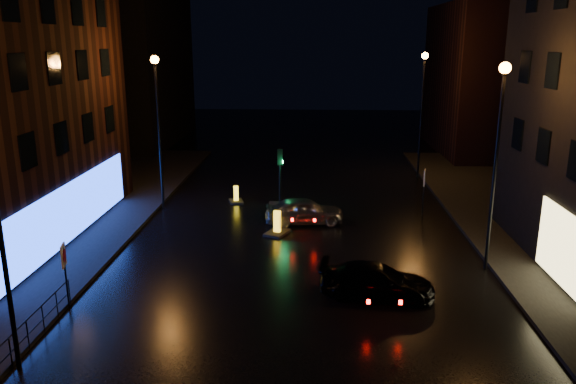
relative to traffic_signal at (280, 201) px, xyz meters
name	(u,v)px	position (x,y,z in m)	size (l,w,h in m)	color
ground	(291,339)	(1.20, -14.00, -0.50)	(120.00, 120.00, 0.00)	black
building_far_left	(130,64)	(-14.80, 21.00, 6.50)	(8.00, 16.00, 14.00)	black
building_far_right	(488,79)	(16.20, 18.00, 5.50)	(8.00, 14.00, 12.00)	black
street_lamp_lfar	(158,109)	(-6.60, 0.00, 5.06)	(0.44, 0.44, 8.37)	black
street_lamp_rnear	(498,136)	(9.00, -8.00, 5.06)	(0.44, 0.44, 8.37)	black
street_lamp_rfar	(422,96)	(9.00, 8.00, 5.06)	(0.44, 0.44, 8.37)	black
traffic_signal	(280,201)	(0.00, 0.00, 0.00)	(1.40, 2.40, 3.45)	black
guard_railing	(27,328)	(-6.80, -15.00, 0.24)	(0.05, 6.04, 1.00)	black
silver_hatchback	(304,211)	(1.39, -2.41, 0.18)	(1.61, 4.00, 1.36)	#A3A6AA
dark_sedan	(377,281)	(4.22, -10.78, 0.11)	(1.71, 4.20, 1.22)	black
bollard_near	(277,229)	(0.10, -4.06, -0.25)	(1.35, 1.58, 1.17)	black
bollard_far	(236,199)	(-2.66, 1.35, -0.29)	(1.01, 1.26, 0.96)	black
road_sign_left	(64,261)	(-6.70, -12.34, 1.32)	(0.19, 0.58, 2.43)	black
road_sign_right	(424,182)	(7.70, -0.89, 1.42)	(0.21, 0.61, 2.56)	black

